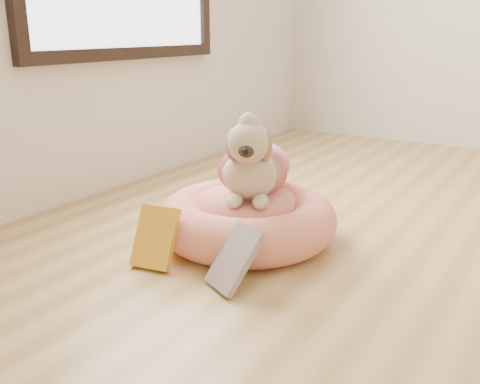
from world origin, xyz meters
The scene contains 4 objects.
pet_bed centered at (-1.03, 0.00, 0.09)m, with size 0.69×0.69×0.18m.
dog centered at (-1.03, 0.03, 0.35)m, with size 0.32×0.47×0.34m, color brown, non-canonical shape.
book_yellow centered at (-1.18, -0.36, 0.10)m, with size 0.14×0.03×0.22m, color #FFF31A.
book_white centered at (-0.86, -0.35, 0.10)m, with size 0.14×0.02×0.22m, color white.
Camera 1 is at (-0.01, -1.65, 0.79)m, focal length 40.00 mm.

